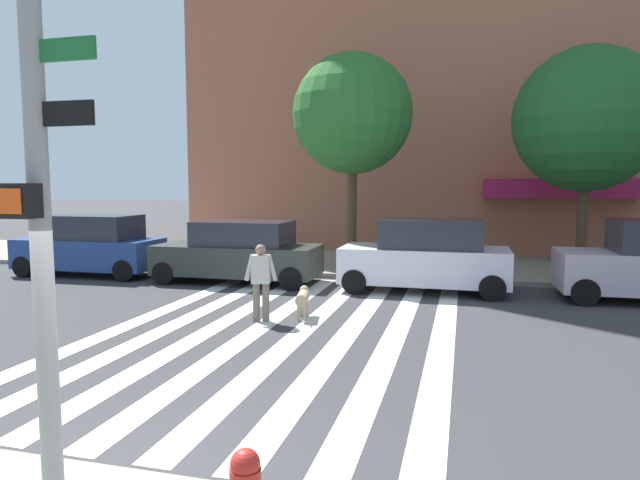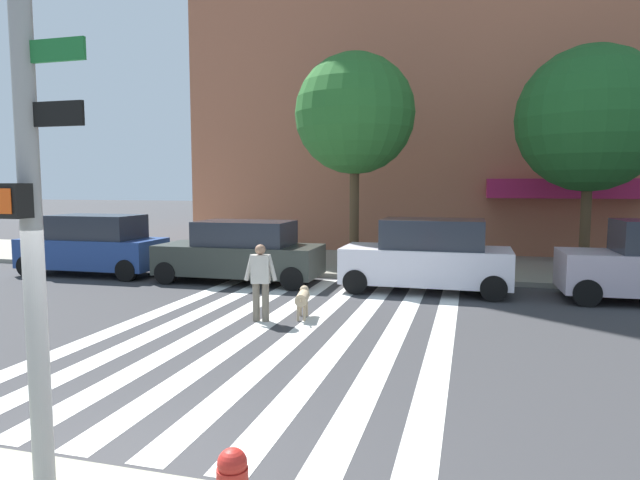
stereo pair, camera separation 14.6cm
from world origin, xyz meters
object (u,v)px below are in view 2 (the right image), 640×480
(parked_car_third_in_line, at_px, (428,256))
(street_tree_nearest, at_px, (355,114))
(parked_car_behind_first, at_px, (241,252))
(pedestrian_dog_walker, at_px, (261,278))
(dog_on_leash, at_px, (303,298))
(traffic_light_pole, at_px, (21,105))
(parked_car_near_curb, at_px, (94,245))
(street_tree_middle, at_px, (590,119))

(parked_car_third_in_line, xyz_separation_m, street_tree_nearest, (-2.63, 2.87, 4.20))
(parked_car_third_in_line, bearing_deg, parked_car_behind_first, 179.99)
(pedestrian_dog_walker, height_order, dog_on_leash, pedestrian_dog_walker)
(parked_car_behind_first, height_order, street_tree_nearest, street_tree_nearest)
(parked_car_third_in_line, bearing_deg, dog_on_leash, -122.27)
(pedestrian_dog_walker, bearing_deg, traffic_light_pole, -84.40)
(parked_car_near_curb, height_order, street_tree_nearest, street_tree_nearest)
(parked_car_near_curb, bearing_deg, street_tree_middle, 13.00)
(traffic_light_pole, height_order, parked_car_near_curb, traffic_light_pole)
(traffic_light_pole, height_order, dog_on_leash, traffic_light_pole)
(parked_car_near_curb, distance_m, parked_car_third_in_line, 10.53)
(traffic_light_pole, relative_size, parked_car_near_curb, 1.28)
(street_tree_middle, bearing_deg, traffic_light_pole, -115.33)
(traffic_light_pole, xyz_separation_m, parked_car_near_curb, (-8.09, 11.19, -2.58))
(traffic_light_pole, xyz_separation_m, street_tree_nearest, (-0.18, 14.06, 1.63))
(street_tree_nearest, bearing_deg, pedestrian_dog_walker, -94.02)
(parked_car_behind_first, bearing_deg, street_tree_nearest, 45.59)
(parked_car_behind_first, bearing_deg, street_tree_middle, 19.26)
(street_tree_middle, height_order, dog_on_leash, street_tree_middle)
(parked_car_behind_first, bearing_deg, parked_car_near_curb, 180.00)
(parked_car_behind_first, height_order, pedestrian_dog_walker, parked_car_behind_first)
(street_tree_nearest, height_order, dog_on_leash, street_tree_nearest)
(street_tree_nearest, xyz_separation_m, pedestrian_dog_walker, (-0.50, -7.14, -4.23))
(parked_car_behind_first, relative_size, dog_on_leash, 4.59)
(traffic_light_pole, relative_size, dog_on_leash, 5.51)
(parked_car_near_curb, bearing_deg, street_tree_nearest, 19.93)
(traffic_light_pole, xyz_separation_m, parked_car_behind_first, (-2.99, 11.19, -2.63))
(parked_car_behind_first, bearing_deg, traffic_light_pole, -75.06)
(pedestrian_dog_walker, bearing_deg, dog_on_leash, 34.44)
(pedestrian_dog_walker, bearing_deg, parked_car_near_curb, 150.03)
(parked_car_third_in_line, bearing_deg, traffic_light_pole, -102.34)
(pedestrian_dog_walker, distance_m, dog_on_leash, 1.04)
(traffic_light_pole, relative_size, parked_car_behind_first, 1.20)
(traffic_light_pole, height_order, parked_car_third_in_line, traffic_light_pole)
(parked_car_near_curb, height_order, street_tree_middle, street_tree_middle)
(parked_car_near_curb, bearing_deg, parked_car_behind_first, -0.00)
(pedestrian_dog_walker, bearing_deg, parked_car_behind_first, 118.40)
(parked_car_near_curb, bearing_deg, parked_car_third_in_line, -0.01)
(dog_on_leash, bearing_deg, street_tree_nearest, 92.26)
(street_tree_middle, bearing_deg, dog_on_leash, -133.54)
(street_tree_middle, relative_size, pedestrian_dog_walker, 4.20)
(traffic_light_pole, distance_m, dog_on_leash, 8.06)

